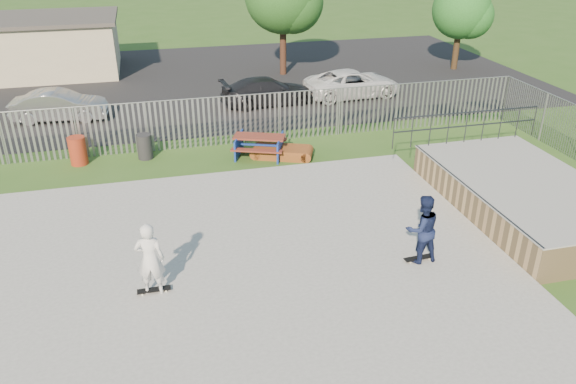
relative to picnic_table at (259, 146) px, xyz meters
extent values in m
plane|color=#355D20|center=(-2.49, -7.49, -0.42)|extent=(120.00, 120.00, 0.00)
cube|color=gray|center=(-2.49, -7.49, -0.34)|extent=(15.00, 12.00, 0.15)
cube|color=tan|center=(7.01, -6.49, 0.11)|extent=(4.00, 7.00, 1.05)
cube|color=#9E9E99|center=(7.01, -6.49, 0.65)|extent=(4.05, 7.05, 0.04)
cylinder|color=#383A3F|center=(5.03, -6.49, 0.66)|extent=(0.06, 7.00, 0.06)
cube|color=maroon|center=(0.00, 0.00, 0.37)|extent=(2.07, 1.40, 0.06)
cube|color=maroon|center=(-0.23, -0.60, 0.06)|extent=(1.91, 0.98, 0.05)
cube|color=maroon|center=(0.23, 0.60, 0.06)|extent=(1.91, 0.98, 0.05)
cube|color=navy|center=(0.00, 0.00, -0.02)|extent=(2.15, 2.02, 0.79)
cube|color=brown|center=(0.81, -0.32, -0.22)|extent=(2.17, 1.64, 0.39)
cylinder|color=#9B2E17|center=(-6.67, 0.86, 0.11)|extent=(0.63, 0.63, 1.06)
cylinder|color=#262629|center=(-4.26, 0.82, 0.06)|extent=(0.57, 0.57, 0.95)
cube|color=black|center=(-2.49, 11.51, -0.41)|extent=(40.00, 18.00, 0.02)
imported|color=#B4B4B9|center=(-7.86, 6.25, 0.28)|extent=(4.23, 1.84, 1.35)
imported|color=black|center=(1.68, 6.30, 0.26)|extent=(4.66, 2.23, 1.31)
imported|color=white|center=(6.16, 6.53, 0.28)|extent=(5.06, 2.68, 1.36)
cube|color=beige|center=(-10.49, 15.51, 1.08)|extent=(10.00, 6.00, 3.00)
cube|color=#4C4742|center=(-10.49, 15.51, 2.68)|extent=(10.40, 6.40, 0.20)
cylinder|color=#44281B|center=(3.80, 11.80, 1.49)|extent=(0.37, 0.37, 3.81)
cylinder|color=#412E1A|center=(14.08, 10.51, 1.06)|extent=(0.35, 0.35, 2.96)
sphere|color=#246121|center=(14.08, 10.51, 3.04)|extent=(3.31, 3.31, 3.31)
cube|color=black|center=(2.58, -8.41, -0.20)|extent=(0.81, 0.25, 0.02)
cube|color=black|center=(-4.26, -8.14, -0.20)|extent=(0.80, 0.20, 0.02)
imported|color=#141D41|center=(2.58, -8.41, 0.68)|extent=(0.96, 0.77, 1.89)
imported|color=white|center=(-4.26, -8.14, 0.68)|extent=(0.75, 0.56, 1.89)
camera|label=1|loc=(-3.81, -19.70, 7.92)|focal=35.00mm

